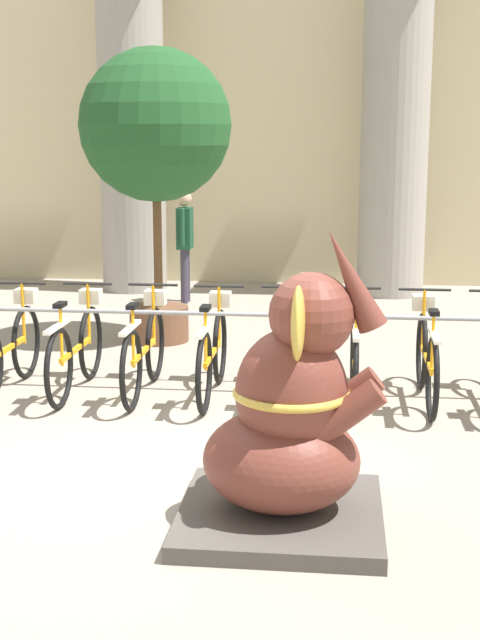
# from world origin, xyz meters

# --- Properties ---
(ground_plane) EXTENTS (60.00, 60.00, 0.00)m
(ground_plane) POSITION_xyz_m (0.00, 0.00, 0.00)
(ground_plane) COLOR gray
(building_facade) EXTENTS (20.00, 0.20, 6.00)m
(building_facade) POSITION_xyz_m (0.00, 8.60, 3.00)
(building_facade) COLOR #C6B78E
(building_facade) RESTS_ON ground_plane
(column_left) EXTENTS (1.25, 1.25, 5.16)m
(column_left) POSITION_xyz_m (-1.98, 7.60, 2.62)
(column_left) COLOR gray
(column_left) RESTS_ON ground_plane
(column_right) EXTENTS (1.25, 1.25, 5.16)m
(column_right) POSITION_xyz_m (1.98, 7.60, 2.62)
(column_right) COLOR gray
(column_right) RESTS_ON ground_plane
(bike_rack) EXTENTS (5.72, 0.05, 0.77)m
(bike_rack) POSITION_xyz_m (0.08, 1.95, 0.64)
(bike_rack) COLOR gray
(bike_rack) RESTS_ON ground_plane
(bicycle_1) EXTENTS (0.48, 1.73, 0.97)m
(bicycle_1) POSITION_xyz_m (-1.84, 1.79, 0.41)
(bicycle_1) COLOR black
(bicycle_1) RESTS_ON ground_plane
(bicycle_2) EXTENTS (0.48, 1.73, 0.97)m
(bicycle_2) POSITION_xyz_m (-1.20, 1.84, 0.41)
(bicycle_2) COLOR black
(bicycle_2) RESTS_ON ground_plane
(bicycle_3) EXTENTS (0.48, 1.73, 0.97)m
(bicycle_3) POSITION_xyz_m (-0.56, 1.85, 0.41)
(bicycle_3) COLOR black
(bicycle_3) RESTS_ON ground_plane
(bicycle_4) EXTENTS (0.48, 1.73, 0.97)m
(bicycle_4) POSITION_xyz_m (0.08, 1.83, 0.41)
(bicycle_4) COLOR black
(bicycle_4) RESTS_ON ground_plane
(bicycle_5) EXTENTS (0.48, 1.73, 0.97)m
(bicycle_5) POSITION_xyz_m (0.72, 1.85, 0.41)
(bicycle_5) COLOR black
(bicycle_5) RESTS_ON ground_plane
(bicycle_6) EXTENTS (0.48, 1.73, 0.97)m
(bicycle_6) POSITION_xyz_m (1.36, 1.87, 0.41)
(bicycle_6) COLOR black
(bicycle_6) RESTS_ON ground_plane
(bicycle_7) EXTENTS (0.48, 1.73, 0.97)m
(bicycle_7) POSITION_xyz_m (2.00, 1.85, 0.41)
(bicycle_7) COLOR black
(bicycle_7) RESTS_ON ground_plane
(elephant_statue) EXTENTS (1.24, 1.24, 1.85)m
(elephant_statue) POSITION_xyz_m (0.93, -0.87, 0.63)
(elephant_statue) COLOR #4C4742
(elephant_statue) RESTS_ON ground_plane
(person_pedestrian) EXTENTS (0.21, 0.47, 1.60)m
(person_pedestrian) POSITION_xyz_m (-1.00, 6.56, 0.95)
(person_pedestrian) COLOR #383342
(person_pedestrian) RESTS_ON ground_plane
(potted_tree) EXTENTS (1.72, 1.72, 3.34)m
(potted_tree) POSITION_xyz_m (-0.87, 4.04, 2.39)
(potted_tree) COLOR brown
(potted_tree) RESTS_ON ground_plane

